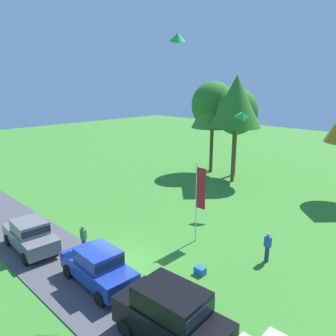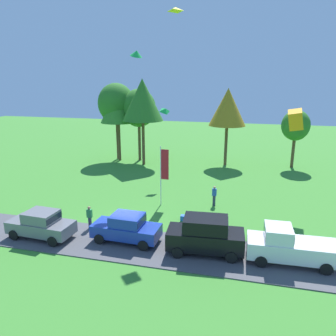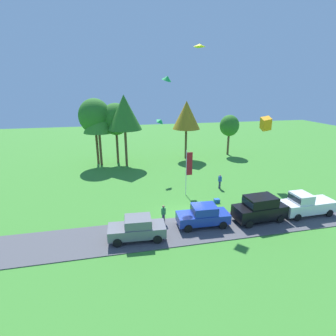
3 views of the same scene
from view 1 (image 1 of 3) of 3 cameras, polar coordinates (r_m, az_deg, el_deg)
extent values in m
plane|color=#3D842D|center=(18.99, -8.22, -15.97)|extent=(120.00, 120.00, 0.00)
cube|color=#4C4C51|center=(17.89, -14.53, -18.32)|extent=(36.00, 4.40, 0.06)
cube|color=slate|center=(21.24, -22.84, -11.14)|extent=(4.50, 2.06, 0.80)
cube|color=slate|center=(20.85, -22.95, -9.37)|extent=(2.09, 1.76, 0.70)
cube|color=#19232D|center=(20.85, -22.95, -9.37)|extent=(2.13, 1.73, 0.38)
cylinder|color=black|center=(22.51, -26.13, -11.15)|extent=(0.69, 0.28, 0.68)
cylinder|color=black|center=(22.94, -22.00, -10.20)|extent=(0.69, 0.28, 0.68)
cylinder|color=black|center=(19.90, -23.58, -14.30)|extent=(0.69, 0.28, 0.68)
cylinder|color=black|center=(20.39, -18.95, -13.11)|extent=(0.69, 0.28, 0.68)
cube|color=#1E389E|center=(17.04, -12.06, -16.90)|extent=(4.47, 1.97, 0.80)
cube|color=#1E389E|center=(16.59, -12.02, -14.83)|extent=(2.06, 1.72, 0.70)
cube|color=#19232D|center=(16.59, -12.02, -14.83)|extent=(2.10, 1.68, 0.38)
cylinder|color=black|center=(18.06, -17.01, -16.78)|extent=(0.69, 0.27, 0.68)
cylinder|color=black|center=(18.73, -12.18, -15.22)|extent=(0.69, 0.27, 0.68)
cylinder|color=black|center=(15.83, -11.76, -21.37)|extent=(0.69, 0.27, 0.68)
cylinder|color=black|center=(16.59, -6.45, -19.25)|extent=(0.69, 0.27, 0.68)
cube|color=black|center=(13.54, 0.59, -25.22)|extent=(4.73, 2.24, 1.10)
cube|color=black|center=(12.94, 0.60, -21.92)|extent=(2.72, 1.95, 0.84)
cube|color=#19232D|center=(12.94, 0.60, -21.92)|extent=(2.77, 1.92, 0.46)
cylinder|color=black|center=(14.23, -7.41, -25.91)|extent=(0.70, 0.29, 0.68)
cylinder|color=black|center=(15.21, -1.98, -22.70)|extent=(0.70, 0.29, 0.68)
cylinder|color=#2D334C|center=(20.12, -14.41, -13.01)|extent=(0.24, 0.24, 0.88)
cube|color=#2D8E47|center=(19.80, -14.54, -11.11)|extent=(0.36, 0.22, 0.60)
sphere|color=#9E7051|center=(19.62, -14.62, -10.00)|extent=(0.22, 0.22, 0.22)
cylinder|color=#2D334C|center=(19.50, 16.83, -14.13)|extent=(0.24, 0.24, 0.88)
cube|color=#2851AD|center=(19.17, 16.99, -12.19)|extent=(0.36, 0.22, 0.60)
sphere|color=tan|center=(18.99, 17.09, -11.05)|extent=(0.22, 0.22, 0.22)
cylinder|color=brown|center=(36.99, 7.59, 3.55)|extent=(0.36, 0.36, 5.17)
ellipsoid|color=#2D7023|center=(36.39, 7.84, 10.79)|extent=(4.65, 4.65, 5.11)
cylinder|color=brown|center=(36.18, 7.54, 3.12)|extent=(0.36, 0.36, 4.95)
cone|color=#387F28|center=(35.55, 7.80, 10.56)|extent=(4.45, 4.45, 4.45)
cylinder|color=brown|center=(35.37, 11.49, 2.57)|extent=(0.36, 0.36, 4.80)
ellipsoid|color=#2D7023|center=(34.74, 11.85, 9.58)|extent=(4.32, 4.32, 4.75)
cylinder|color=brown|center=(32.98, 11.31, 2.29)|extent=(0.36, 0.36, 5.45)
cone|color=#2D7023|center=(32.29, 11.77, 11.30)|extent=(4.91, 4.91, 4.91)
cylinder|color=silver|center=(20.10, 4.91, -6.09)|extent=(0.08, 0.08, 5.05)
cube|color=red|center=(19.56, 5.77, -3.57)|extent=(0.64, 0.04, 2.53)
cube|color=blue|center=(17.81, 5.60, -17.38)|extent=(0.56, 0.40, 0.40)
cone|color=green|center=(20.58, 1.66, 21.84)|extent=(1.43, 1.42, 0.73)
pyramid|color=green|center=(25.41, 12.89, 8.95)|extent=(1.25, 1.25, 0.73)
camera|label=2|loc=(11.61, -110.13, -1.62)|focal=35.00mm
camera|label=3|loc=(22.58, -76.91, 8.34)|focal=28.00mm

